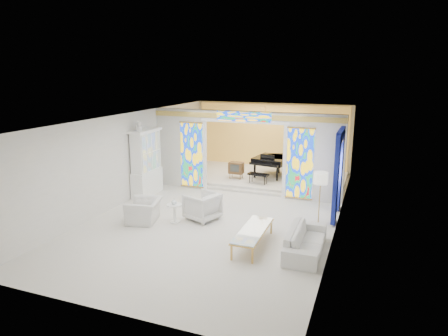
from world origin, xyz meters
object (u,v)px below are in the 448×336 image
at_px(armchair_left, 144,211).
at_px(tv_console, 236,168).
at_px(grand_piano, 276,160).
at_px(sofa, 306,241).
at_px(armchair_right, 202,206).
at_px(china_cabinet, 146,163).
at_px(coffee_table, 253,231).

xyz_separation_m(armchair_left, tv_console, (1.15, 5.03, 0.27)).
height_order(armchair_left, grand_piano, grand_piano).
bearing_deg(grand_piano, sofa, -61.13).
relative_size(armchair_left, armchair_right, 1.15).
bearing_deg(sofa, tv_console, 33.19).
height_order(armchair_left, sofa, armchair_left).
distance_m(armchair_left, tv_console, 5.16).
relative_size(grand_piano, tv_console, 3.84).
bearing_deg(tv_console, armchair_left, -102.89).
relative_size(armchair_left, tv_console, 1.59).
xyz_separation_m(armchair_left, grand_piano, (2.52, 5.98, 0.50)).
bearing_deg(armchair_left, china_cabinet, -165.08).
distance_m(armchair_right, tv_console, 4.26).
relative_size(china_cabinet, sofa, 1.30).
height_order(coffee_table, tv_console, tv_console).
bearing_deg(coffee_table, armchair_left, 171.88).
xyz_separation_m(armchair_left, sofa, (4.83, -0.39, -0.03)).
bearing_deg(china_cabinet, armchair_right, -28.88).
distance_m(coffee_table, tv_console, 6.02).
distance_m(coffee_table, grand_piano, 6.57).
xyz_separation_m(sofa, tv_console, (-3.68, 5.42, 0.30)).
xyz_separation_m(armchair_right, grand_piano, (0.98, 5.19, 0.43)).
bearing_deg(grand_piano, tv_console, -136.32).
distance_m(armchair_left, armchair_right, 1.73).
distance_m(sofa, tv_console, 6.56).
bearing_deg(china_cabinet, sofa, -24.11).
relative_size(armchair_left, sofa, 0.50).
bearing_deg(armchair_right, tv_console, -153.94).
relative_size(china_cabinet, coffee_table, 1.34).
distance_m(sofa, grand_piano, 6.80).
distance_m(armchair_left, grand_piano, 6.51).
bearing_deg(tv_console, sofa, -55.81).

